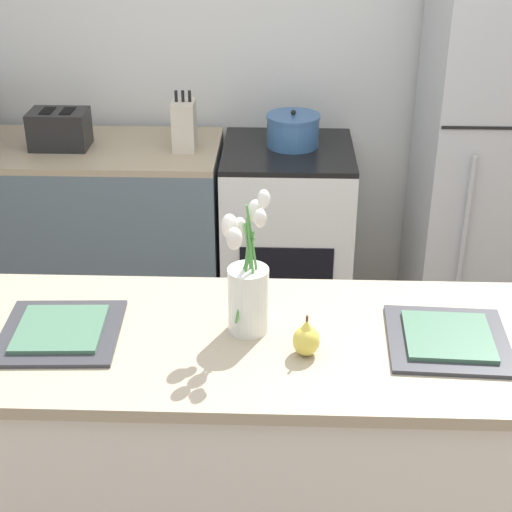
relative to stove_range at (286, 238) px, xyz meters
name	(u,v)px	position (x,y,z in m)	size (l,w,h in m)	color
back_wall	(269,32)	(-0.10, 0.40, 0.89)	(5.20, 0.08, 2.70)	silver
kitchen_island	(253,467)	(-0.10, -1.60, 0.02)	(1.80, 0.66, 0.94)	silver
back_counter	(49,234)	(-1.16, 0.00, 0.00)	(1.68, 0.60, 0.91)	slate
stove_range	(286,238)	(0.00, 0.00, 0.00)	(0.60, 0.61, 0.91)	silver
refrigerator	(498,152)	(0.95, 0.00, 0.45)	(0.68, 0.67, 1.81)	#B7BABC
flower_vase	(248,286)	(-0.12, -1.56, 0.62)	(0.13, 0.14, 0.42)	silver
pear_figurine	(306,339)	(0.04, -1.68, 0.53)	(0.07, 0.07, 0.12)	#E5CC4C
plate_setting_left	(60,331)	(-0.63, -1.60, 0.49)	(0.34, 0.34, 0.02)	#333338
plate_setting_right	(448,339)	(0.43, -1.60, 0.49)	(0.34, 0.34, 0.02)	#333338
toaster	(59,129)	(-1.04, -0.01, 0.54)	(0.28, 0.18, 0.17)	black
cooking_pot	(293,130)	(0.02, 0.04, 0.53)	(0.25, 0.25, 0.17)	#386093
knife_block	(184,125)	(-0.47, -0.02, 0.57)	(0.10, 0.14, 0.27)	beige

